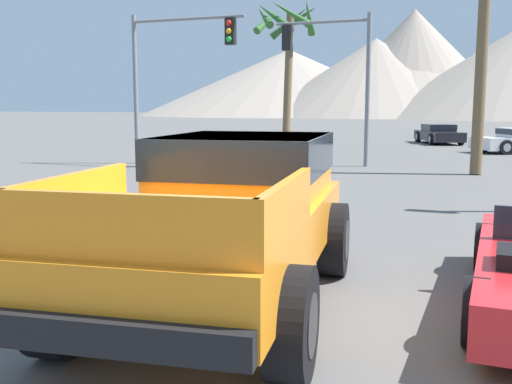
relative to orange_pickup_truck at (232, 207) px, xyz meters
name	(u,v)px	position (x,y,z in m)	size (l,w,h in m)	color
ground_plane	(243,305)	(0.22, -0.22, -1.05)	(320.00, 320.00, 0.00)	#5B5956
orange_pickup_truck	(232,207)	(0.00, 0.00, 0.00)	(2.86, 5.44, 1.82)	orange
parked_car_dark	(439,134)	(0.21, 29.80, -0.48)	(3.14, 4.59, 1.10)	#232328
traffic_light_main	(331,61)	(-2.65, 15.37, 2.70)	(3.49, 0.38, 5.37)	slate
traffic_light_crosswalk	(176,58)	(-7.86, 13.44, 2.81)	(4.46, 0.38, 5.45)	slate
palm_tree_tall	(286,38)	(-6.04, 20.57, 4.16)	(3.01, 3.03, 6.83)	brown
distant_mountain_range	(387,76)	(-15.73, 115.43, 6.88)	(105.62, 71.97, 20.74)	gray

